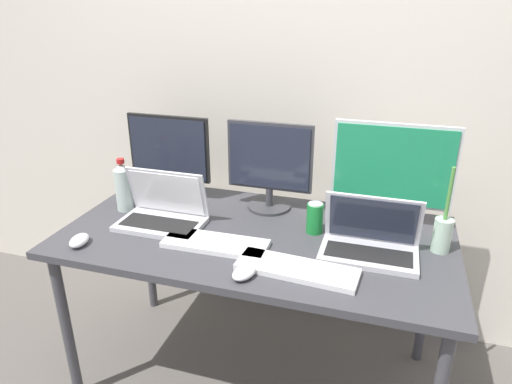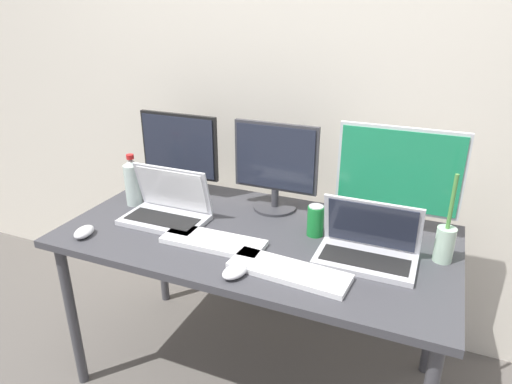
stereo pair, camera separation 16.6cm
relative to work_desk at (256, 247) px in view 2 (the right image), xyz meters
The scene contains 15 objects.
ground_plane 0.68m from the work_desk, ahead, with size 16.00×16.00×0.00m, color #5B5651.
wall_back 0.86m from the work_desk, 90.00° to the left, with size 7.00×0.08×2.60m, color silver.
work_desk is the anchor object (origin of this frame).
monitor_left 0.62m from the work_desk, 153.46° to the left, with size 0.39×0.18×0.39m.
monitor_center 0.37m from the work_desk, 93.64° to the left, with size 0.38×0.19×0.39m.
monitor_right 0.63m from the work_desk, 27.56° to the left, with size 0.48×0.22×0.42m.
laptop_silver 0.41m from the work_desk, behind, with size 0.35×0.22×0.23m.
laptop_secondary 0.46m from the work_desk, ahead, with size 0.35×0.21×0.22m.
keyboard_main 0.20m from the work_desk, 129.51° to the right, with size 0.40×0.14×0.02m, color white.
keyboard_aux 0.32m from the work_desk, 46.17° to the right, with size 0.42×0.14×0.02m, color white.
mouse_by_keyboard 0.32m from the work_desk, 80.14° to the right, with size 0.07×0.11×0.03m, color silver.
mouse_by_laptop 0.69m from the work_desk, 155.11° to the right, with size 0.06×0.10×0.04m, color silver.
water_bottle 0.65m from the work_desk, behind, with size 0.07×0.07×0.24m.
soda_can_near_keyboard 0.27m from the work_desk, 20.20° to the left, with size 0.07×0.07×0.13m.
bamboo_vase 0.71m from the work_desk, ahead, with size 0.07×0.07×0.33m.
Camera 2 is at (0.63, -1.49, 1.60)m, focal length 32.00 mm.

